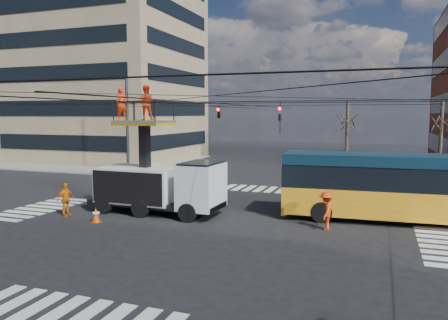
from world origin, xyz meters
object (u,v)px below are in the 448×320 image
city_bus (421,187)px  traffic_cone (96,215)px  worker_ground (66,199)px  flagger (326,211)px  utility_truck (159,173)px

city_bus → traffic_cone: city_bus is taller
worker_ground → flagger: flagger is taller
city_bus → flagger: city_bus is taller
city_bus → flagger: (-3.98, -2.66, -0.88)m
utility_truck → worker_ground: (-4.16, -2.09, -1.28)m
worker_ground → flagger: size_ratio=0.98×
flagger → city_bus: bearing=122.3°
utility_truck → traffic_cone: utility_truck is taller
city_bus → traffic_cone: 15.26m
worker_ground → flagger: bearing=-66.6°
utility_truck → city_bus: 12.67m
city_bus → traffic_cone: size_ratio=18.36×
utility_truck → worker_ground: 4.83m
traffic_cone → worker_ground: size_ratio=0.42×
traffic_cone → flagger: bearing=12.7°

